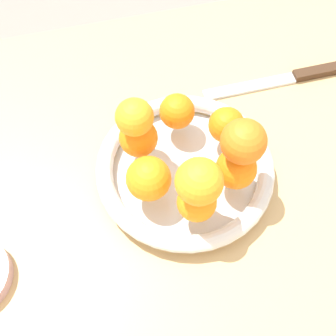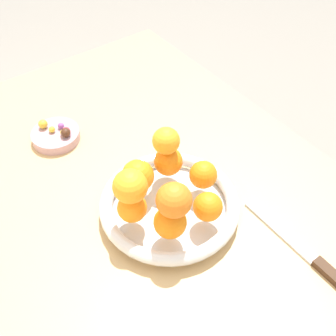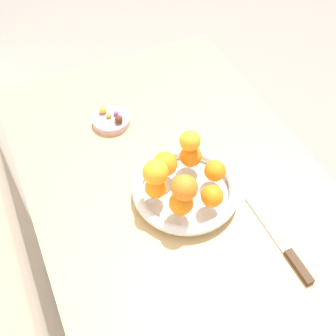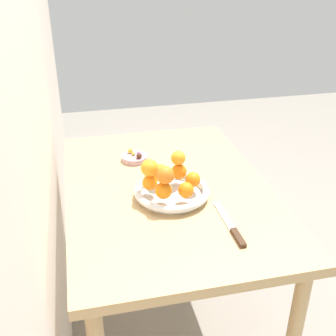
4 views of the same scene
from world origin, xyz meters
name	(u,v)px [view 1 (image 1 of 4)]	position (x,y,z in m)	size (l,w,h in m)	color
ground_plane	(153,296)	(0.00, 0.00, 0.00)	(6.00, 6.00, 0.00)	gray
dining_table	(141,209)	(0.00, 0.00, 0.65)	(1.10, 0.76, 0.74)	tan
fruit_bowl	(185,169)	(-0.08, 0.00, 0.76)	(0.27, 0.27, 0.04)	silver
orange_0	(197,202)	(-0.07, 0.08, 0.81)	(0.06, 0.06, 0.06)	orange
orange_1	(236,169)	(-0.14, 0.04, 0.81)	(0.06, 0.06, 0.06)	orange
orange_2	(226,125)	(-0.15, -0.03, 0.81)	(0.06, 0.06, 0.06)	orange
orange_3	(177,111)	(-0.08, -0.08, 0.81)	(0.06, 0.06, 0.06)	orange
orange_4	(138,138)	(-0.01, -0.04, 0.81)	(0.06, 0.06, 0.06)	orange
orange_5	(149,179)	(-0.01, 0.03, 0.81)	(0.06, 0.06, 0.06)	orange
orange_6	(134,117)	(-0.01, -0.04, 0.86)	(0.05, 0.05, 0.05)	orange
orange_7	(243,141)	(-0.14, 0.04, 0.87)	(0.06, 0.06, 0.06)	orange
orange_8	(199,182)	(-0.07, 0.08, 0.87)	(0.06, 0.06, 0.06)	orange
knife	(285,79)	(-0.31, -0.14, 0.75)	(0.26, 0.02, 0.01)	#3F2819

